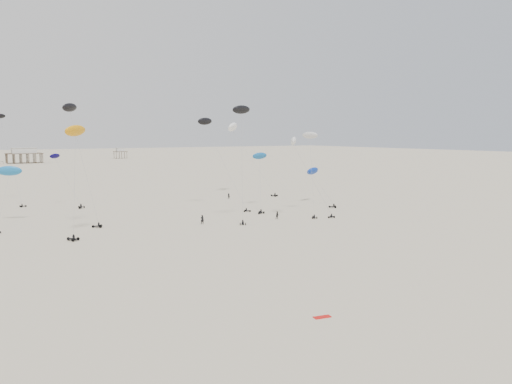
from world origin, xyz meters
TOP-DOWN VIEW (x-y plane):
  - ground_plane at (0.00, 200.00)m, footprint 900.00×900.00m
  - pavilion_main at (-10.00, 350.00)m, footprint 21.00×13.00m
  - pavilion_small at (60.00, 380.00)m, footprint 9.00×7.00m
  - rig_1 at (19.57, 95.89)m, footprint 6.96×10.53m
  - rig_2 at (-25.56, 135.90)m, footprint 6.90×11.16m
  - rig_3 at (4.94, 116.89)m, footprint 7.66×15.30m
  - rig_5 at (-31.89, 96.82)m, footprint 5.85×7.44m
  - rig_6 at (-29.47, 105.00)m, footprint 7.31×4.25m
  - rig_7 at (-40.70, 118.53)m, footprint 7.64×15.23m
  - rig_8 at (-37.50, 151.44)m, footprint 5.47×15.83m
  - rig_9 at (14.59, 109.80)m, footprint 9.79×12.75m
  - rig_10 at (14.16, 92.88)m, footprint 9.67×7.76m
  - rig_11 at (24.59, 139.36)m, footprint 10.79×18.57m
  - rig_12 at (0.95, 95.21)m, footprint 5.47×6.56m
  - rig_13 at (32.09, 109.73)m, footprint 6.38×14.49m
  - spectator_0 at (-7.56, 96.57)m, footprint 1.01×0.98m
  - spectator_1 at (8.86, 93.52)m, footprint 1.08×0.77m
  - spectator_3 at (16.33, 129.17)m, footprint 0.83×0.78m
  - grounded_kite_b at (-19.86, 43.22)m, footprint 1.90×1.03m

SIDE VIEW (x-z plane):
  - ground_plane at x=0.00m, z-range 0.00..0.00m
  - spectator_0 at x=-7.56m, z-range -1.15..1.15m
  - spectator_1 at x=8.86m, z-range -1.00..1.00m
  - spectator_3 at x=16.33m, z-range -0.94..0.94m
  - grounded_kite_b at x=-19.86m, z-range -0.04..0.04m
  - pavilion_small at x=60.00m, z-range -0.51..7.49m
  - pavilion_main at x=-10.00m, z-range -0.68..9.12m
  - rig_2 at x=-25.56m, z-range -1.12..13.59m
  - rig_13 at x=32.09m, z-range 0.38..13.84m
  - rig_7 at x=-40.70m, z-range 1.58..17.53m
  - rig_9 at x=14.59m, z-range 1.33..18.16m
  - rig_1 at x=19.57m, z-range 4.07..23.45m
  - rig_10 at x=14.16m, z-range 4.94..23.23m
  - rig_5 at x=-31.89m, z-range 4.89..24.99m
  - rig_8 at x=-37.50m, z-range 2.99..28.93m
  - rig_6 at x=-29.47m, z-range 4.39..28.65m
  - rig_3 at x=4.94m, z-range 5.76..30.09m
  - rig_12 at x=0.95m, z-range 6.19..30.57m
  - rig_11 at x=24.59m, z-range 6.64..30.73m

